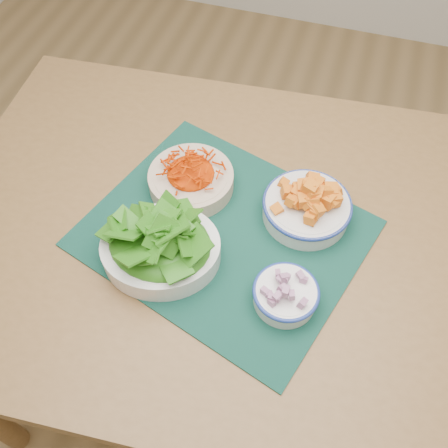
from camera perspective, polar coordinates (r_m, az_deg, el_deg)
name	(u,v)px	position (r m, az deg, el deg)	size (l,w,h in m)	color
ground	(196,368)	(1.69, -3.24, -16.07)	(4.00, 4.00, 0.00)	#AA8652
table	(253,254)	(1.09, 3.35, -3.47)	(1.40, 1.00, 0.75)	brown
placemat	(224,233)	(1.02, 0.00, -1.04)	(0.53, 0.43, 0.00)	black
carrot_bowl	(191,177)	(1.07, -3.81, 5.34)	(0.24, 0.24, 0.07)	beige
squash_bowl	(307,204)	(1.02, 9.52, 2.30)	(0.22, 0.22, 0.09)	silver
lettuce_bowl	(160,243)	(0.95, -7.35, -2.20)	(0.28, 0.25, 0.11)	white
onion_bowl	(286,293)	(0.92, 7.10, -7.79)	(0.15, 0.15, 0.07)	white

